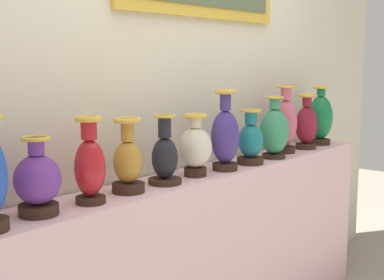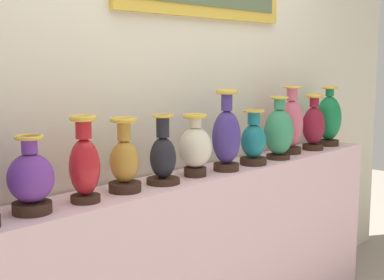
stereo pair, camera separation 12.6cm
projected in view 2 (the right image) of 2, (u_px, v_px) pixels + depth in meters
The scene contains 13 objects.
display_shelf at pixel (192, 270), 2.77m from camera, with size 3.10×0.31×0.99m, color beige.
back_wall at pixel (162, 97), 2.79m from camera, with size 4.96×0.14×2.71m.
vase_violet at pixel (31, 180), 2.01m from camera, with size 0.17×0.17×0.30m.
vase_crimson at pixel (85, 164), 2.17m from camera, with size 0.13×0.13×0.35m.
vase_ochre at pixel (124, 161), 2.35m from camera, with size 0.14×0.14×0.33m.
vase_onyx at pixel (163, 157), 2.50m from camera, with size 0.16×0.16×0.32m.
vase_ivory at pixel (195, 147), 2.66m from camera, with size 0.17×0.17×0.31m.
vase_indigo at pixel (226, 136), 2.80m from camera, with size 0.15×0.15×0.42m.
vase_teal at pixel (253, 142), 2.97m from camera, with size 0.15×0.15×0.30m.
vase_jade at pixel (279, 132), 3.13m from camera, with size 0.17×0.17×0.36m.
vase_rose at pixel (291, 124), 3.32m from camera, with size 0.14×0.14×0.42m.
vase_burgundy at pixel (314, 126), 3.46m from camera, with size 0.14×0.14×0.36m.
vase_emerald at pixel (329, 119), 3.64m from camera, with size 0.17×0.17×0.40m.
Camera 2 is at (-1.94, -1.79, 1.55)m, focal length 50.58 mm.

